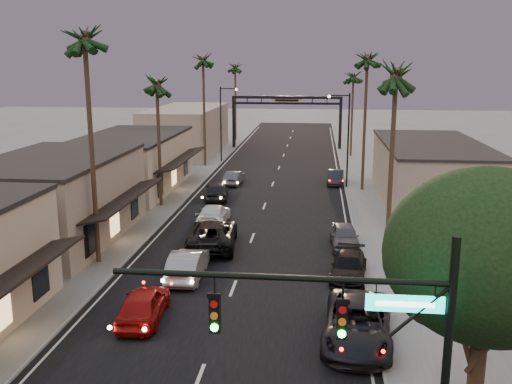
% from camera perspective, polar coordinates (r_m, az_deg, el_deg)
% --- Properties ---
extents(ground, '(200.00, 200.00, 0.00)m').
position_cam_1_polar(ground, '(50.81, 1.16, -0.59)').
color(ground, slate).
rests_on(ground, ground).
extents(road, '(14.00, 120.00, 0.02)m').
position_cam_1_polar(road, '(55.67, 1.61, 0.60)').
color(road, black).
rests_on(road, ground).
extents(sidewalk_left, '(5.00, 92.00, 0.12)m').
position_cam_1_polar(sidewalk_left, '(63.85, -6.42, 2.16)').
color(sidewalk_left, slate).
rests_on(sidewalk_left, ground).
extents(sidewalk_right, '(5.00, 92.00, 0.12)m').
position_cam_1_polar(sidewalk_right, '(62.57, 10.84, 1.79)').
color(sidewalk_right, slate).
rests_on(sidewalk_right, ground).
extents(storefront_mid, '(8.00, 14.00, 5.50)m').
position_cam_1_polar(storefront_mid, '(40.27, -19.44, -0.89)').
color(storefront_mid, gray).
rests_on(storefront_mid, ground).
extents(storefront_far, '(8.00, 16.00, 5.00)m').
position_cam_1_polar(storefront_far, '(54.86, -12.31, 2.78)').
color(storefront_far, '#BEAE91').
rests_on(storefront_far, ground).
extents(storefront_dist, '(8.00, 20.00, 6.00)m').
position_cam_1_polar(storefront_dist, '(76.73, -6.94, 6.15)').
color(storefront_dist, gray).
rests_on(storefront_dist, ground).
extents(building_right, '(8.00, 18.00, 5.00)m').
position_cam_1_polar(building_right, '(51.04, 17.04, 1.77)').
color(building_right, gray).
rests_on(building_right, ground).
extents(traffic_signal, '(8.51, 0.22, 7.80)m').
position_cam_1_polar(traffic_signal, '(14.90, 11.26, -14.17)').
color(traffic_signal, black).
rests_on(traffic_signal, ground).
extents(corner_tree, '(6.20, 6.20, 8.80)m').
position_cam_1_polar(corner_tree, '(18.42, 22.35, -6.56)').
color(corner_tree, '#38281C').
rests_on(corner_tree, ground).
extents(arch, '(15.20, 0.40, 7.27)m').
position_cam_1_polar(arch, '(79.60, 3.09, 8.30)').
color(arch, black).
rests_on(arch, ground).
extents(streetlight_right, '(2.13, 0.30, 9.00)m').
position_cam_1_polar(streetlight_right, '(54.69, 8.93, 5.88)').
color(streetlight_right, black).
rests_on(streetlight_right, ground).
extents(streetlight_left, '(2.13, 0.30, 9.00)m').
position_cam_1_polar(streetlight_left, '(68.47, -3.31, 7.39)').
color(streetlight_left, black).
rests_on(streetlight_left, ground).
extents(palm_lb, '(3.20, 3.20, 15.20)m').
position_cam_1_polar(palm_lb, '(33.83, -16.82, 15.01)').
color(palm_lb, '#38281C').
rests_on(palm_lb, ground).
extents(palm_lc, '(3.20, 3.20, 12.20)m').
position_cam_1_polar(palm_lc, '(47.05, -9.92, 11.03)').
color(palm_lc, '#38281C').
rests_on(palm_lc, ground).
extents(palm_ld, '(3.20, 3.20, 14.20)m').
position_cam_1_polar(palm_ld, '(65.52, -5.32, 13.32)').
color(palm_ld, '#38281C').
rests_on(palm_ld, ground).
extents(palm_ra, '(3.20, 3.20, 13.20)m').
position_cam_1_polar(palm_ra, '(33.52, 13.87, 11.87)').
color(palm_ra, '#38281C').
rests_on(palm_ra, ground).
extents(palm_rb, '(3.20, 3.20, 14.20)m').
position_cam_1_polar(palm_rb, '(53.42, 11.10, 13.26)').
color(palm_rb, '#38281C').
rests_on(palm_rb, ground).
extents(palm_rc, '(3.20, 3.20, 12.20)m').
position_cam_1_polar(palm_rc, '(73.38, 9.73, 11.61)').
color(palm_rc, '#38281C').
rests_on(palm_rc, ground).
extents(palm_far, '(3.20, 3.20, 13.20)m').
position_cam_1_polar(palm_far, '(88.14, -2.10, 12.59)').
color(palm_far, '#38281C').
rests_on(palm_far, ground).
extents(oncoming_red, '(2.13, 4.73, 1.58)m').
position_cam_1_polar(oncoming_red, '(27.57, -11.18, -10.94)').
color(oncoming_red, '#980C0B').
rests_on(oncoming_red, ground).
extents(oncoming_pickup, '(3.52, 6.66, 1.79)m').
position_cam_1_polar(oncoming_pickup, '(37.27, -4.35, -4.21)').
color(oncoming_pickup, black).
rests_on(oncoming_pickup, ground).
extents(oncoming_silver, '(1.81, 4.90, 1.60)m').
position_cam_1_polar(oncoming_silver, '(32.28, -6.86, -7.17)').
color(oncoming_silver, gray).
rests_on(oncoming_silver, ground).
extents(oncoming_white, '(2.05, 5.01, 1.45)m').
position_cam_1_polar(oncoming_white, '(42.68, -4.27, -2.23)').
color(oncoming_white, silver).
rests_on(oncoming_white, ground).
extents(oncoming_dgrey, '(2.52, 4.95, 1.62)m').
position_cam_1_polar(oncoming_dgrey, '(50.15, -3.97, 0.14)').
color(oncoming_dgrey, black).
rests_on(oncoming_dgrey, ground).
extents(oncoming_grey_far, '(1.72, 4.18, 1.35)m').
position_cam_1_polar(oncoming_grey_far, '(56.31, -2.22, 1.43)').
color(oncoming_grey_far, '#46464B').
rests_on(oncoming_grey_far, ground).
extents(curbside_near, '(3.42, 6.45, 1.73)m').
position_cam_1_polar(curbside_near, '(25.46, 10.14, -12.79)').
color(curbside_near, black).
rests_on(curbside_near, ground).
extents(curbside_black, '(2.43, 4.84, 1.35)m').
position_cam_1_polar(curbside_black, '(32.45, 9.25, -7.38)').
color(curbside_black, black).
rests_on(curbside_black, ground).
extents(curbside_grey, '(1.96, 4.47, 1.50)m').
position_cam_1_polar(curbside_grey, '(37.63, 8.84, -4.39)').
color(curbside_grey, '#4B4A4F').
rests_on(curbside_grey, ground).
extents(curbside_far, '(1.80, 4.26, 1.37)m').
position_cam_1_polar(curbside_far, '(56.98, 7.97, 1.46)').
color(curbside_far, black).
rests_on(curbside_far, ground).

